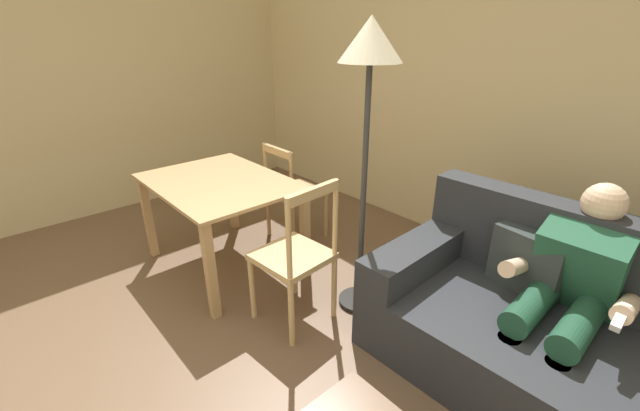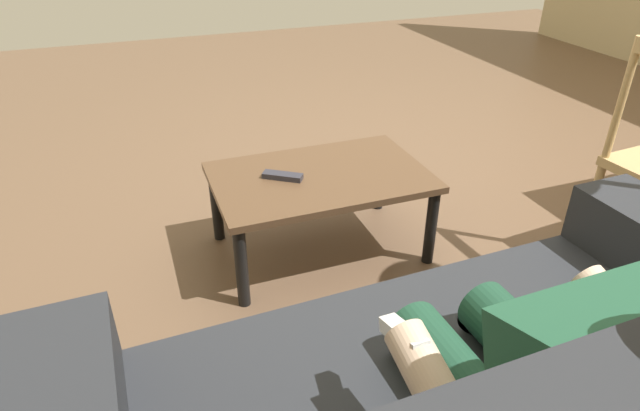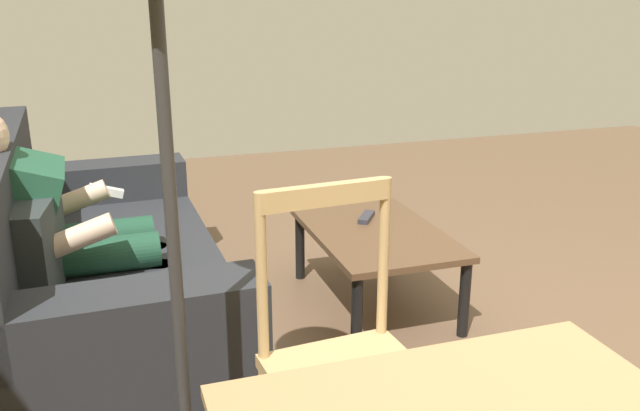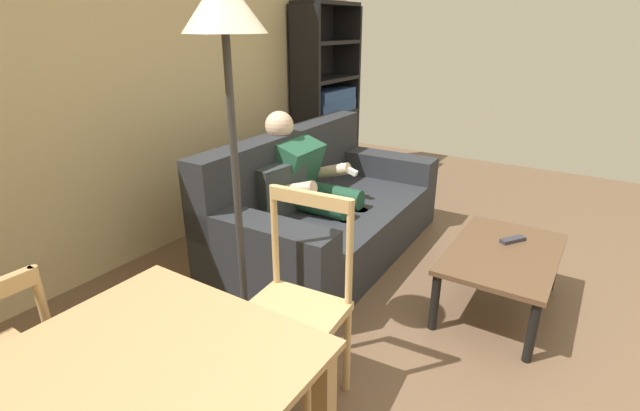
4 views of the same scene
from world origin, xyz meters
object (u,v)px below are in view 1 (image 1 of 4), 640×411
(couch, at_px, (568,339))
(floor_lamp, at_px, (369,72))
(person_lounging, at_px, (568,290))
(dining_chair_facing_couch, at_px, (296,257))
(dining_table, at_px, (220,194))
(dining_chair_near_wall, at_px, (294,192))

(couch, height_order, floor_lamp, floor_lamp)
(person_lounging, bearing_deg, dining_chair_facing_couch, -148.86)
(couch, height_order, dining_table, couch)
(person_lounging, xyz_separation_m, dining_chair_facing_couch, (-1.28, -0.78, -0.07))
(person_lounging, distance_m, dining_table, 2.34)
(dining_table, bearing_deg, floor_lamp, 22.00)
(dining_table, xyz_separation_m, floor_lamp, (1.08, 0.44, 0.95))
(dining_chair_near_wall, bearing_deg, couch, -0.03)
(couch, relative_size, dining_table, 1.69)
(couch, xyz_separation_m, dining_chair_near_wall, (-2.28, 0.00, 0.13))
(person_lounging, bearing_deg, dining_table, -160.58)
(person_lounging, distance_m, floor_lamp, 1.56)
(dining_table, distance_m, dining_chair_facing_couch, 0.93)
(floor_lamp, bearing_deg, dining_chair_near_wall, 165.44)
(dining_chair_facing_couch, xyz_separation_m, floor_lamp, (0.16, 0.43, 1.08))
(couch, xyz_separation_m, dining_table, (-2.28, -0.71, 0.30))
(couch, bearing_deg, person_lounging, 141.52)
(person_lounging, relative_size, dining_chair_facing_couch, 1.08)
(couch, distance_m, floor_lamp, 1.76)
(dining_table, distance_m, floor_lamp, 1.50)
(person_lounging, bearing_deg, couch, -38.48)
(couch, bearing_deg, floor_lamp, -166.99)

